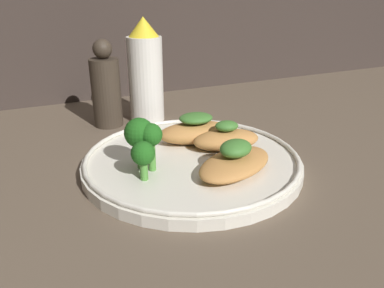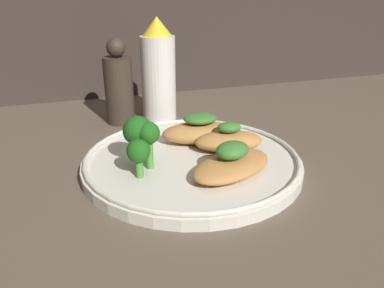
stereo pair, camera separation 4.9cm
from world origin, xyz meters
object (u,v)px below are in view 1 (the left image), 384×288
at_px(broccoli_bunch, 143,139).
at_px(sauce_bottle, 146,73).
at_px(plate, 192,161).
at_px(pepper_grinder, 106,89).

distance_m(broccoli_bunch, sauce_bottle, 0.24).
xyz_separation_m(broccoli_bunch, sauce_bottle, (0.08, 0.22, 0.03)).
height_order(plate, sauce_bottle, sauce_bottle).
distance_m(plate, pepper_grinder, 0.23).
bearing_deg(pepper_grinder, plate, -73.46).
bearing_deg(plate, broccoli_bunch, -172.10).
relative_size(sauce_bottle, pepper_grinder, 1.22).
bearing_deg(broccoli_bunch, pepper_grinder, 88.51).
bearing_deg(pepper_grinder, sauce_bottle, 0.00).
height_order(sauce_bottle, pepper_grinder, sauce_bottle).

